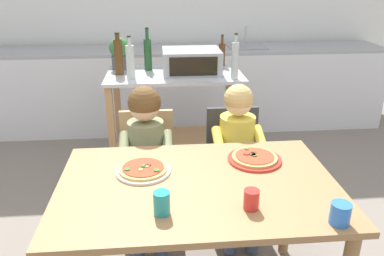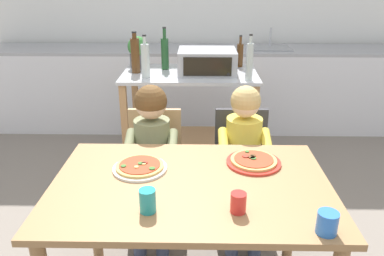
{
  "view_description": "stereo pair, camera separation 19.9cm",
  "coord_description": "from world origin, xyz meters",
  "px_view_note": "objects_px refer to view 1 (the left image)",
  "views": [
    {
      "loc": [
        -0.16,
        -1.53,
        1.65
      ],
      "look_at": [
        0.0,
        0.3,
        0.89
      ],
      "focal_mm": 35.96,
      "sensor_mm": 36.0,
      "label": 1
    },
    {
      "loc": [
        0.04,
        -1.54,
        1.65
      ],
      "look_at": [
        0.0,
        0.3,
        0.89
      ],
      "focal_mm": 35.96,
      "sensor_mm": 36.0,
      "label": 2
    }
  ],
  "objects_px": {
    "child_in_yellow_shirt": "(239,146)",
    "potted_herb_plant": "(120,52)",
    "dining_table": "(198,202)",
    "bottle_clear_vinegar": "(148,53)",
    "dining_chair_right": "(234,161)",
    "drinking_cup_red": "(251,199)",
    "bottle_dark_olive_oil": "(130,61)",
    "drinking_cup_blue": "(340,214)",
    "drinking_cup_teal": "(162,203)",
    "bottle_slim_sauce": "(222,54)",
    "dining_chair_left": "(148,165)",
    "pizza_plate_red_rimmed": "(254,158)",
    "child_in_olive_shirt": "(146,148)",
    "bottle_brown_beer": "(235,60)",
    "pizza_plate_white": "(143,170)",
    "toaster_oven": "(191,61)",
    "kitchen_island_cart": "(175,108)",
    "bottle_squat_spirits": "(119,56)"
  },
  "relations": [
    {
      "from": "child_in_yellow_shirt",
      "to": "potted_herb_plant",
      "type": "bearing_deg",
      "value": 127.22
    },
    {
      "from": "drinking_cup_red",
      "to": "dining_chair_right",
      "type": "bearing_deg",
      "value": 82.8
    },
    {
      "from": "drinking_cup_red",
      "to": "bottle_dark_olive_oil",
      "type": "bearing_deg",
      "value": 110.38
    },
    {
      "from": "bottle_brown_beer",
      "to": "potted_herb_plant",
      "type": "distance_m",
      "value": 0.96
    },
    {
      "from": "potted_herb_plant",
      "to": "pizza_plate_white",
      "type": "distance_m",
      "value": 1.53
    },
    {
      "from": "bottle_clear_vinegar",
      "to": "drinking_cup_red",
      "type": "relative_size",
      "value": 3.97
    },
    {
      "from": "bottle_clear_vinegar",
      "to": "drinking_cup_teal",
      "type": "distance_m",
      "value": 1.8
    },
    {
      "from": "bottle_clear_vinegar",
      "to": "bottle_dark_olive_oil",
      "type": "bearing_deg",
      "value": -114.58
    },
    {
      "from": "bottle_brown_beer",
      "to": "dining_chair_left",
      "type": "relative_size",
      "value": 0.41
    },
    {
      "from": "dining_chair_left",
      "to": "dining_chair_right",
      "type": "relative_size",
      "value": 1.0
    },
    {
      "from": "bottle_dark_olive_oil",
      "to": "bottle_slim_sauce",
      "type": "xyz_separation_m",
      "value": [
        0.74,
        0.37,
        -0.03
      ]
    },
    {
      "from": "pizza_plate_white",
      "to": "drinking_cup_blue",
      "type": "xyz_separation_m",
      "value": [
        0.76,
        -0.48,
        0.03
      ]
    },
    {
      "from": "bottle_brown_beer",
      "to": "drinking_cup_red",
      "type": "xyz_separation_m",
      "value": [
        -0.2,
        -1.44,
        -0.26
      ]
    },
    {
      "from": "bottle_dark_olive_oil",
      "to": "drinking_cup_blue",
      "type": "bearing_deg",
      "value": -61.86
    },
    {
      "from": "kitchen_island_cart",
      "to": "bottle_brown_beer",
      "type": "bearing_deg",
      "value": -27.34
    },
    {
      "from": "potted_herb_plant",
      "to": "drinking_cup_red",
      "type": "height_order",
      "value": "potted_herb_plant"
    },
    {
      "from": "toaster_oven",
      "to": "child_in_yellow_shirt",
      "type": "bearing_deg",
      "value": -75.64
    },
    {
      "from": "toaster_oven",
      "to": "pizza_plate_white",
      "type": "xyz_separation_m",
      "value": [
        -0.35,
        -1.31,
        -0.24
      ]
    },
    {
      "from": "bottle_squat_spirits",
      "to": "child_in_yellow_shirt",
      "type": "xyz_separation_m",
      "value": [
        0.78,
        -0.85,
        -0.4
      ]
    },
    {
      "from": "bottle_slim_sauce",
      "to": "drinking_cup_blue",
      "type": "bearing_deg",
      "value": -86.06
    },
    {
      "from": "bottle_clear_vinegar",
      "to": "dining_table",
      "type": "relative_size",
      "value": 0.26
    },
    {
      "from": "bottle_brown_beer",
      "to": "child_in_olive_shirt",
      "type": "relative_size",
      "value": 0.33
    },
    {
      "from": "dining_chair_right",
      "to": "drinking_cup_teal",
      "type": "xyz_separation_m",
      "value": [
        -0.48,
        -0.94,
        0.31
      ]
    },
    {
      "from": "kitchen_island_cart",
      "to": "child_in_olive_shirt",
      "type": "height_order",
      "value": "child_in_olive_shirt"
    },
    {
      "from": "pizza_plate_red_rimmed",
      "to": "child_in_yellow_shirt",
      "type": "bearing_deg",
      "value": 89.96
    },
    {
      "from": "dining_table",
      "to": "drinking_cup_red",
      "type": "bearing_deg",
      "value": -48.89
    },
    {
      "from": "potted_herb_plant",
      "to": "toaster_oven",
      "type": "bearing_deg",
      "value": -17.86
    },
    {
      "from": "child_in_yellow_shirt",
      "to": "dining_table",
      "type": "bearing_deg",
      "value": -118.31
    },
    {
      "from": "dining_chair_left",
      "to": "drinking_cup_teal",
      "type": "distance_m",
      "value": 0.98
    },
    {
      "from": "bottle_dark_olive_oil",
      "to": "bottle_clear_vinegar",
      "type": "height_order",
      "value": "bottle_clear_vinegar"
    },
    {
      "from": "dining_chair_right",
      "to": "drinking_cup_teal",
      "type": "distance_m",
      "value": 1.1
    },
    {
      "from": "bottle_squat_spirits",
      "to": "child_in_yellow_shirt",
      "type": "distance_m",
      "value": 1.22
    },
    {
      "from": "pizza_plate_red_rimmed",
      "to": "child_in_olive_shirt",
      "type": "bearing_deg",
      "value": 146.33
    },
    {
      "from": "bottle_slim_sauce",
      "to": "dining_chair_left",
      "type": "xyz_separation_m",
      "value": [
        -0.63,
        -0.96,
        -0.52
      ]
    },
    {
      "from": "bottle_squat_spirits",
      "to": "bottle_brown_beer",
      "type": "height_order",
      "value": "bottle_brown_beer"
    },
    {
      "from": "bottle_dark_olive_oil",
      "to": "drinking_cup_blue",
      "type": "relative_size",
      "value": 3.63
    },
    {
      "from": "toaster_oven",
      "to": "pizza_plate_red_rimmed",
      "type": "xyz_separation_m",
      "value": [
        0.22,
        -1.23,
        -0.24
      ]
    },
    {
      "from": "bottle_clear_vinegar",
      "to": "child_in_yellow_shirt",
      "type": "distance_m",
      "value": 1.19
    },
    {
      "from": "bottle_slim_sauce",
      "to": "drinking_cup_red",
      "type": "bearing_deg",
      "value": -95.4
    },
    {
      "from": "kitchen_island_cart",
      "to": "drinking_cup_red",
      "type": "height_order",
      "value": "kitchen_island_cart"
    },
    {
      "from": "potted_herb_plant",
      "to": "pizza_plate_red_rimmed",
      "type": "bearing_deg",
      "value": -61.04
    },
    {
      "from": "bottle_slim_sauce",
      "to": "dining_chair_right",
      "type": "distance_m",
      "value": 1.08
    },
    {
      "from": "toaster_oven",
      "to": "bottle_slim_sauce",
      "type": "distance_m",
      "value": 0.36
    },
    {
      "from": "bottle_clear_vinegar",
      "to": "child_in_yellow_shirt",
      "type": "xyz_separation_m",
      "value": [
        0.56,
        -0.97,
        -0.39
      ]
    },
    {
      "from": "dining_chair_left",
      "to": "bottle_dark_olive_oil",
      "type": "bearing_deg",
      "value": 100.83
    },
    {
      "from": "child_in_olive_shirt",
      "to": "child_in_yellow_shirt",
      "type": "bearing_deg",
      "value": 0.73
    },
    {
      "from": "toaster_oven",
      "to": "drinking_cup_blue",
      "type": "distance_m",
      "value": 1.84
    },
    {
      "from": "bottle_clear_vinegar",
      "to": "dining_chair_right",
      "type": "distance_m",
      "value": 1.16
    },
    {
      "from": "kitchen_island_cart",
      "to": "dining_chair_right",
      "type": "distance_m",
      "value": 0.83
    },
    {
      "from": "child_in_olive_shirt",
      "to": "potted_herb_plant",
      "type": "bearing_deg",
      "value": 101.83
    }
  ]
}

